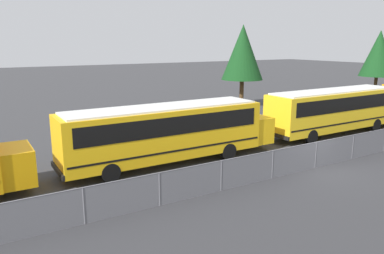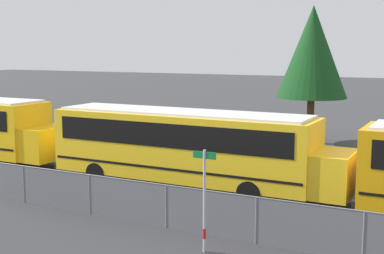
# 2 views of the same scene
# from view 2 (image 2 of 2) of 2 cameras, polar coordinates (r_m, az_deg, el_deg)

# --- Properties ---
(school_bus_3) EXTENTS (12.69, 2.59, 3.22)m
(school_bus_3) POSITION_cam_2_polar(r_m,az_deg,el_deg) (21.89, -0.54, -1.74)
(school_bus_3) COLOR yellow
(school_bus_3) RESTS_ON ground_plane
(street_sign) EXTENTS (0.70, 0.09, 2.96)m
(street_sign) POSITION_cam_2_polar(r_m,az_deg,el_deg) (15.08, 1.33, -7.65)
(street_sign) COLOR #B7B7BC
(street_sign) RESTS_ON ground_plane
(tree_3) EXTENTS (4.26, 4.26, 8.34)m
(tree_3) POSITION_cam_2_polar(r_m,az_deg,el_deg) (33.20, 12.72, 7.79)
(tree_3) COLOR #51381E
(tree_3) RESTS_ON ground_plane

